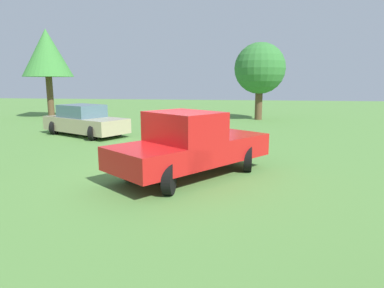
{
  "coord_description": "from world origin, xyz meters",
  "views": [
    {
      "loc": [
        9.13,
        1.96,
        2.59
      ],
      "look_at": [
        0.08,
        0.59,
        0.9
      ],
      "focal_mm": 31.6,
      "sensor_mm": 36.0,
      "label": 1
    }
  ],
  "objects_px": {
    "sedan_near": "(85,121)",
    "tree_side": "(260,69)",
    "tree_back_right": "(47,54)",
    "pickup_truck": "(189,143)"
  },
  "relations": [
    {
      "from": "sedan_near",
      "to": "tree_side",
      "type": "xyz_separation_m",
      "value": [
        -8.38,
        8.71,
        2.77
      ]
    },
    {
      "from": "sedan_near",
      "to": "tree_back_right",
      "type": "distance_m",
      "value": 10.77
    },
    {
      "from": "tree_back_right",
      "to": "tree_side",
      "type": "distance_m",
      "value": 15.18
    },
    {
      "from": "sedan_near",
      "to": "tree_side",
      "type": "bearing_deg",
      "value": 71.14
    },
    {
      "from": "tree_back_right",
      "to": "tree_side",
      "type": "xyz_separation_m",
      "value": [
        -0.66,
        15.12,
        -1.13
      ]
    },
    {
      "from": "tree_back_right",
      "to": "tree_side",
      "type": "height_order",
      "value": "tree_back_right"
    },
    {
      "from": "sedan_near",
      "to": "tree_back_right",
      "type": "bearing_deg",
      "value": 156.92
    },
    {
      "from": "pickup_truck",
      "to": "tree_back_right",
      "type": "relative_size",
      "value": 0.77
    },
    {
      "from": "tree_side",
      "to": "tree_back_right",
      "type": "bearing_deg",
      "value": -87.5
    },
    {
      "from": "pickup_truck",
      "to": "tree_back_right",
      "type": "xyz_separation_m",
      "value": [
        -14.24,
        -12.64,
        3.66
      ]
    }
  ]
}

